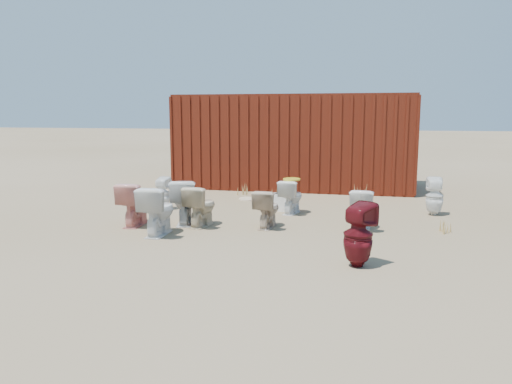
% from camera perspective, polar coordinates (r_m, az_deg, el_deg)
% --- Properties ---
extents(ground, '(100.00, 100.00, 0.00)m').
position_cam_1_polar(ground, '(8.42, -0.92, -4.33)').
color(ground, brown).
rests_on(ground, ground).
extents(shipping_container, '(6.00, 2.40, 2.40)m').
position_cam_1_polar(shipping_container, '(13.32, 4.48, 5.80)').
color(shipping_container, '#4B1A0C').
rests_on(shipping_container, ground).
extents(toilet_front_a, '(0.64, 0.87, 0.80)m').
position_cam_1_polar(toilet_front_a, '(8.88, -8.22, -1.09)').
color(toilet_front_a, silver).
rests_on(toilet_front_a, ground).
extents(toilet_front_pink, '(0.46, 0.77, 0.76)m').
position_cam_1_polar(toilet_front_pink, '(8.92, -13.66, -1.32)').
color(toilet_front_pink, '#EA9287').
rests_on(toilet_front_pink, ground).
extents(toilet_front_c, '(0.46, 0.79, 0.79)m').
position_cam_1_polar(toilet_front_c, '(8.15, -11.16, -2.09)').
color(toilet_front_c, white).
rests_on(toilet_front_c, ground).
extents(toilet_front_maroon, '(0.52, 0.52, 0.83)m').
position_cam_1_polar(toilet_front_maroon, '(6.48, 11.61, -4.83)').
color(toilet_front_maroon, '#5A0F15').
rests_on(toilet_front_maroon, ground).
extents(toilet_front_e, '(0.47, 0.72, 0.69)m').
position_cam_1_polar(toilet_front_e, '(8.60, 12.16, -1.90)').
color(toilet_front_e, white).
rests_on(toilet_front_e, ground).
extents(toilet_back_a, '(0.31, 0.32, 0.66)m').
position_cam_1_polar(toilet_back_a, '(10.26, -10.66, -0.16)').
color(toilet_back_a, white).
rests_on(toilet_back_a, ground).
extents(toilet_back_beige_left, '(0.49, 0.75, 0.71)m').
position_cam_1_polar(toilet_back_beige_left, '(8.67, -6.31, -1.59)').
color(toilet_back_beige_left, beige).
rests_on(toilet_back_beige_left, ground).
extents(toilet_back_beige_right, '(0.43, 0.68, 0.66)m').
position_cam_1_polar(toilet_back_beige_right, '(8.52, 1.28, -1.91)').
color(toilet_back_beige_right, '#C1A88D').
rests_on(toilet_back_beige_right, ground).
extents(toilet_back_yellowlid, '(0.49, 0.71, 0.66)m').
position_cam_1_polar(toilet_back_yellowlid, '(9.74, 4.07, -0.53)').
color(toilet_back_yellowlid, white).
rests_on(toilet_back_yellowlid, ground).
extents(toilet_back_e, '(0.33, 0.34, 0.73)m').
position_cam_1_polar(toilet_back_e, '(10.13, 19.74, -0.48)').
color(toilet_back_e, white).
rests_on(toilet_back_e, ground).
extents(yellow_lid, '(0.33, 0.42, 0.02)m').
position_cam_1_polar(yellow_lid, '(9.69, 4.09, 1.46)').
color(yellow_lid, gold).
rests_on(yellow_lid, toilet_back_yellowlid).
extents(loose_tank, '(0.53, 0.30, 0.35)m').
position_cam_1_polar(loose_tank, '(9.96, 3.31, -1.21)').
color(loose_tank, silver).
rests_on(loose_tank, ground).
extents(loose_lid_near, '(0.55, 0.61, 0.02)m').
position_cam_1_polar(loose_lid_near, '(11.33, -1.00, -0.79)').
color(loose_lid_near, beige).
rests_on(loose_lid_near, ground).
extents(loose_lid_far, '(0.51, 0.57, 0.02)m').
position_cam_1_polar(loose_lid_far, '(12.68, -10.79, 0.10)').
color(loose_lid_far, beige).
rests_on(loose_lid_far, ground).
extents(weed_clump_a, '(0.36, 0.36, 0.33)m').
position_cam_1_polar(weed_clump_a, '(11.44, -7.68, 0.01)').
color(weed_clump_a, '#AD8A45').
rests_on(weed_clump_a, ground).
extents(weed_clump_b, '(0.32, 0.32, 0.29)m').
position_cam_1_polar(weed_clump_b, '(10.95, 2.66, -0.45)').
color(weed_clump_b, '#AD8A45').
rests_on(weed_clump_b, ground).
extents(weed_clump_c, '(0.36, 0.36, 0.29)m').
position_cam_1_polar(weed_clump_c, '(10.85, 11.90, -0.71)').
color(weed_clump_c, '#AD8A45').
rests_on(weed_clump_c, ground).
extents(weed_clump_d, '(0.30, 0.30, 0.29)m').
position_cam_1_polar(weed_clump_d, '(11.96, -1.33, 0.37)').
color(weed_clump_d, '#AD8A45').
rests_on(weed_clump_d, ground).
extents(weed_clump_e, '(0.34, 0.34, 0.32)m').
position_cam_1_polar(weed_clump_e, '(11.59, 11.88, -0.02)').
color(weed_clump_e, '#AD8A45').
rests_on(weed_clump_e, ground).
extents(weed_clump_f, '(0.28, 0.28, 0.23)m').
position_cam_1_polar(weed_clump_f, '(8.71, 20.65, -3.69)').
color(weed_clump_f, '#AD8A45').
rests_on(weed_clump_f, ground).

